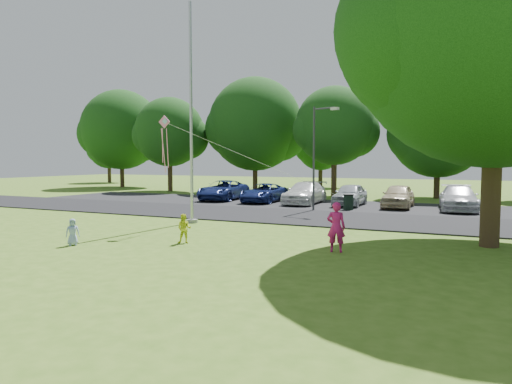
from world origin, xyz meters
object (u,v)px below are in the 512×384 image
at_px(woman, 336,227).
at_px(child_yellow, 184,229).
at_px(flagpole, 191,132).
at_px(kite, 169,135).
at_px(trash_can, 348,202).
at_px(big_tree, 494,23).
at_px(child_blue, 73,232).
at_px(street_lamp, 317,149).

distance_m(woman, child_yellow, 5.25).
relative_size(flagpole, kite, 1.30).
distance_m(trash_can, big_tree, 13.10).
bearing_deg(child_yellow, trash_can, 57.48).
bearing_deg(child_blue, kite, 19.53).
bearing_deg(trash_can, child_blue, -112.71).
distance_m(flagpole, woman, 9.32).
bearing_deg(flagpole, woman, -26.29).
xyz_separation_m(flagpole, street_lamp, (3.88, 6.87, -0.63)).
relative_size(flagpole, child_blue, 10.92).
bearing_deg(street_lamp, trash_can, 55.85).
bearing_deg(street_lamp, child_blue, -89.40).
distance_m(big_tree, child_blue, 15.54).
bearing_deg(trash_can, big_tree, -52.94).
bearing_deg(woman, child_blue, 7.89).
bearing_deg(street_lamp, woman, -50.63).
bearing_deg(trash_can, woman, -78.66).
distance_m(street_lamp, kite, 10.03).
relative_size(trash_can, child_yellow, 0.92).
height_order(trash_can, woman, woman).
bearing_deg(woman, flagpole, -35.67).
distance_m(street_lamp, child_blue, 14.41).
height_order(flagpole, child_blue, flagpole).
distance_m(flagpole, street_lamp, 7.91).
height_order(child_yellow, child_blue, child_yellow).
bearing_deg(kite, big_tree, 5.15).
xyz_separation_m(flagpole, kite, (0.66, -2.63, -0.27)).
bearing_deg(woman, kite, -19.07).
relative_size(street_lamp, trash_can, 6.24).
height_order(flagpole, street_lamp, flagpole).
xyz_separation_m(flagpole, trash_can, (5.41, 8.00, -3.69)).
height_order(flagpole, woman, flagpole).
xyz_separation_m(big_tree, woman, (-4.36, -2.93, -6.52)).
bearing_deg(trash_can, flagpole, -124.08).
bearing_deg(child_yellow, child_blue, -169.55).
xyz_separation_m(street_lamp, kite, (-3.22, -9.49, 0.36)).
distance_m(flagpole, child_yellow, 6.40).
height_order(big_tree, child_blue, big_tree).
height_order(trash_can, big_tree, big_tree).
distance_m(flagpole, trash_can, 10.34).
bearing_deg(kite, child_yellow, -48.32).
distance_m(child_yellow, child_blue, 3.76).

